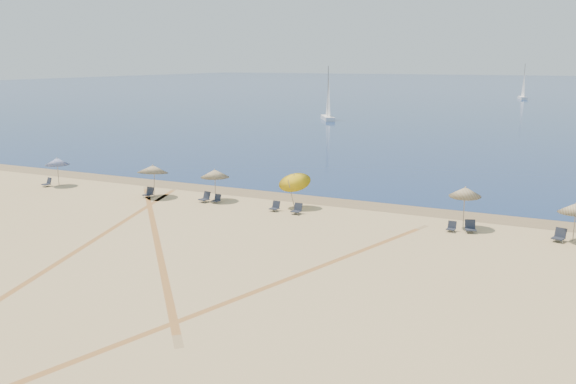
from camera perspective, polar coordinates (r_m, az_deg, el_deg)
name	(u,v)px	position (r m, az deg, el deg)	size (l,w,h in m)	color
ground	(61,326)	(25.25, -20.41, -11.60)	(160.00, 160.00, 0.00)	tan
ocean	(532,88)	(241.56, 21.75, 8.99)	(500.00, 500.00, 0.00)	#0C2151
wet_sand	(312,199)	(44.38, 2.23, -0.65)	(500.00, 500.00, 0.00)	olive
umbrella_0	(57,161)	(52.19, -20.71, 2.68)	(1.89, 1.89, 2.29)	gray
umbrella_1	(153,169)	(45.89, -12.48, 2.10)	(2.28, 2.32, 2.44)	gray
umbrella_2	(215,173)	(43.93, -6.83, 1.73)	(2.06, 2.06, 2.29)	gray
umbrella_3	(294,179)	(41.42, 0.57, 1.21)	(2.20, 2.22, 2.71)	gray
umbrella_4	(465,192)	(37.84, 16.18, 0.02)	(1.89, 1.93, 2.55)	gray
umbrella_5	(576,208)	(37.21, 25.26, -1.36)	(1.90, 1.90, 2.23)	gray
chair_0	(48,183)	(52.41, -21.50, 0.82)	(0.74, 0.81, 0.69)	black
chair_1	(149,193)	(46.07, -12.84, -0.07)	(0.61, 0.71, 0.73)	black
chair_2	(205,197)	(43.79, -7.72, -0.50)	(0.76, 0.84, 0.73)	black
chair_3	(217,199)	(43.45, -6.65, -0.66)	(0.52, 0.60, 0.60)	black
chair_4	(275,207)	(40.84, -1.20, -1.37)	(0.59, 0.67, 0.65)	black
chair_5	(297,209)	(40.07, 0.85, -1.61)	(0.64, 0.73, 0.69)	black
chair_6	(452,227)	(37.27, 14.99, -3.16)	(0.52, 0.60, 0.59)	black
chair_7	(470,227)	(37.37, 16.63, -3.13)	(0.78, 0.85, 0.72)	black
chair_8	(559,236)	(37.22, 23.96, -3.74)	(0.80, 0.87, 0.74)	black
sailboat_0	(328,104)	(103.82, 3.76, 8.20)	(4.39, 5.94, 8.94)	white
sailboat_1	(523,88)	(171.38, 21.08, 8.99)	(2.96, 6.23, 8.99)	white
tire_tracks	(162,252)	(32.85, -11.62, -5.53)	(47.23, 43.14, 0.00)	tan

